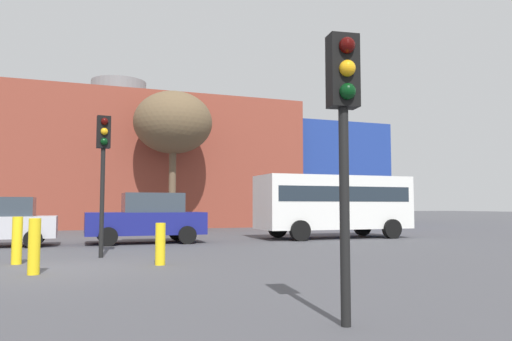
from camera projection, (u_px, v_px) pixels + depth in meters
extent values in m
plane|color=#47474C|center=(49.00, 270.00, 10.86)|extent=(200.00, 200.00, 0.00)
cube|color=brown|center=(117.00, 166.00, 36.19)|extent=(23.70, 13.99, 8.68)
cube|color=navy|center=(309.00, 178.00, 41.55)|extent=(7.71, 12.59, 7.63)
cylinder|color=slate|center=(119.00, 95.00, 36.58)|extent=(4.00, 4.00, 2.00)
cube|color=#333D47|center=(3.00, 207.00, 17.02)|extent=(1.98, 1.51, 0.66)
cylinder|color=black|center=(33.00, 239.00, 16.48)|extent=(0.60, 0.21, 0.60)
cylinder|color=black|center=(37.00, 236.00, 18.11)|extent=(0.60, 0.21, 0.60)
cube|color=navy|center=(145.00, 223.00, 18.64)|extent=(4.40, 1.88, 0.84)
cube|color=#333D47|center=(153.00, 203.00, 18.79)|extent=(2.20, 1.68, 0.73)
cylinder|color=black|center=(108.00, 237.00, 17.23)|extent=(0.67, 0.23, 0.67)
cylinder|color=black|center=(105.00, 234.00, 19.03)|extent=(0.67, 0.23, 0.67)
cylinder|color=black|center=(187.00, 235.00, 18.20)|extent=(0.67, 0.23, 0.67)
cylinder|color=black|center=(177.00, 232.00, 20.00)|extent=(0.67, 0.23, 0.67)
cube|color=white|center=(334.00, 202.00, 21.66)|extent=(6.80, 2.30, 2.30)
cube|color=#1E2833|center=(334.00, 194.00, 21.68)|extent=(6.26, 2.32, 0.64)
cylinder|color=black|center=(300.00, 231.00, 19.72)|extent=(0.84, 0.28, 0.84)
cylinder|color=black|center=(278.00, 228.00, 21.91)|extent=(0.84, 0.28, 0.84)
cylinder|color=black|center=(392.00, 229.00, 21.23)|extent=(0.84, 0.28, 0.84)
cylinder|color=black|center=(362.00, 227.00, 23.42)|extent=(0.84, 0.28, 0.84)
cylinder|color=black|center=(345.00, 215.00, 5.85)|extent=(0.12, 0.12, 2.61)
cube|color=black|center=(343.00, 71.00, 5.98)|extent=(0.39, 0.29, 0.90)
sphere|color=#3C0605|center=(347.00, 45.00, 5.86)|extent=(0.20, 0.20, 0.20)
sphere|color=#F2A514|center=(347.00, 68.00, 5.84)|extent=(0.20, 0.20, 0.20)
sphere|color=black|center=(348.00, 91.00, 5.82)|extent=(0.20, 0.20, 0.20)
cylinder|color=black|center=(102.00, 202.00, 13.51)|extent=(0.12, 0.12, 3.02)
cube|color=black|center=(104.00, 132.00, 13.65)|extent=(0.38, 0.27, 0.90)
sphere|color=#3C0605|center=(105.00, 121.00, 13.54)|extent=(0.20, 0.20, 0.20)
sphere|color=#F2A514|center=(104.00, 131.00, 13.52)|extent=(0.20, 0.20, 0.20)
sphere|color=black|center=(104.00, 141.00, 13.50)|extent=(0.20, 0.20, 0.20)
cylinder|color=brown|center=(172.00, 187.00, 28.25)|extent=(0.41, 0.41, 5.01)
ellipsoid|color=brown|center=(173.00, 123.00, 28.52)|extent=(4.56, 4.56, 3.65)
cylinder|color=yellow|center=(160.00, 244.00, 11.75)|extent=(0.24, 0.24, 1.01)
cylinder|color=yellow|center=(17.00, 240.00, 11.90)|extent=(0.24, 0.24, 1.15)
cylinder|color=yellow|center=(34.00, 246.00, 10.11)|extent=(0.24, 0.24, 1.16)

